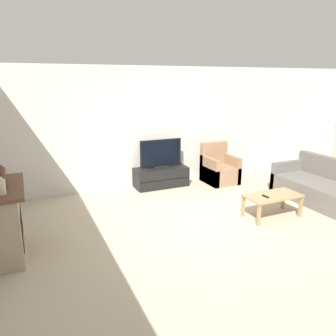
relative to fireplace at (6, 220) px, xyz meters
The scene contains 12 objects.
ground_plane 3.12m from the fireplace, ahead, with size 24.00×24.00×0.00m, color tan.
wall_back 3.90m from the fireplace, 36.47° to the left, with size 12.00×0.06×2.70m.
fireplace is the anchor object (origin of this frame).
mantel_vase_left 0.71m from the fireplace, 87.47° to the right, with size 0.11×0.11×0.23m.
mantel_vase_centre_left 0.65m from the fireplace, 79.97° to the right, with size 0.12×0.12×0.32m.
mantel_clock 0.58m from the fireplace, 82.10° to the left, with size 0.08×0.11×0.15m.
tv_stand 3.71m from the fireplace, 31.54° to the left, with size 1.22×0.52×0.45m.
tv 3.70m from the fireplace, 31.51° to the left, with size 1.00×0.18×0.66m.
armchair 4.87m from the fireplace, 20.16° to the left, with size 0.70×0.76×0.94m.
coffee_table 4.32m from the fireplace, ahead, with size 1.01×0.52×0.42m.
remote 4.13m from the fireplace, ahead, with size 0.04×0.15×0.02m.
couch 5.76m from the fireplace, ahead, with size 0.94×2.11×0.85m.
Camera 1 is at (-2.73, -4.42, 2.40)m, focal length 35.00 mm.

